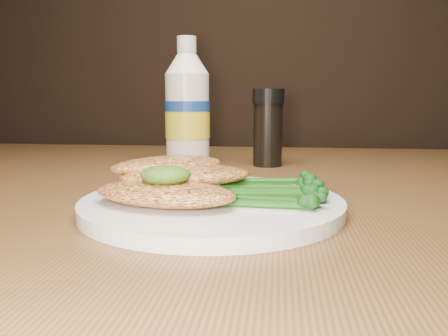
# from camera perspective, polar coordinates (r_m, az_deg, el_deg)

# --- Properties ---
(plate) EXTENTS (0.25, 0.25, 0.01)m
(plate) POSITION_cam_1_polar(r_m,az_deg,el_deg) (0.45, -1.47, -4.53)
(plate) COLOR white
(plate) RESTS_ON dining_table
(chicken_front) EXTENTS (0.15, 0.10, 0.02)m
(chicken_front) POSITION_cam_1_polar(r_m,az_deg,el_deg) (0.42, -7.24, -3.09)
(chicken_front) COLOR #E08E47
(chicken_front) RESTS_ON plate
(chicken_mid) EXTENTS (0.14, 0.11, 0.02)m
(chicken_mid) POSITION_cam_1_polar(r_m,az_deg,el_deg) (0.46, -4.66, -0.97)
(chicken_mid) COLOR #E08E47
(chicken_mid) RESTS_ON plate
(chicken_back) EXTENTS (0.13, 0.12, 0.02)m
(chicken_back) POSITION_cam_1_polar(r_m,az_deg,el_deg) (0.48, -6.85, 0.34)
(chicken_back) COLOR #E08E47
(chicken_back) RESTS_ON plate
(pesto_front) EXTENTS (0.05, 0.04, 0.02)m
(pesto_front) POSITION_cam_1_polar(r_m,az_deg,el_deg) (0.42, -7.17, -0.84)
(pesto_front) COLOR black
(pesto_front) RESTS_ON chicken_front
(broccolini_bundle) EXTENTS (0.14, 0.12, 0.02)m
(broccolini_bundle) POSITION_cam_1_polar(r_m,az_deg,el_deg) (0.45, 5.37, -2.52)
(broccolini_bundle) COLOR #1A4F11
(broccolini_bundle) RESTS_ON plate
(mayo_bottle) EXTENTS (0.07, 0.07, 0.20)m
(mayo_bottle) POSITION_cam_1_polar(r_m,az_deg,el_deg) (0.74, -4.50, 8.05)
(mayo_bottle) COLOR white
(mayo_bottle) RESTS_ON dining_table
(pepper_grinder) EXTENTS (0.06, 0.06, 0.12)m
(pepper_grinder) POSITION_cam_1_polar(r_m,az_deg,el_deg) (0.73, 5.38, 4.91)
(pepper_grinder) COLOR black
(pepper_grinder) RESTS_ON dining_table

